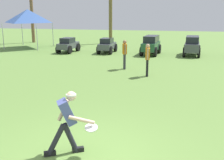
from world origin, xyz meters
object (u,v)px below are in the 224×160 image
parked_car_slot_b (107,45)px  frisbee_in_flight (91,128)px  frisbee_thrower (67,119)px  teammate_near_sideline (125,52)px  palm_tree_far_left (31,1)px  parked_car_slot_a (68,45)px  parked_car_slot_c (151,44)px  event_tent (28,16)px  parked_car_slot_d (192,45)px  teammate_midfield (147,57)px

parked_car_slot_b → frisbee_in_flight: bearing=-77.7°
frisbee_thrower → parked_car_slot_b: size_ratio=0.64×
teammate_near_sideline → palm_tree_far_left: (-11.16, 10.93, 3.06)m
parked_car_slot_a → parked_car_slot_c: bearing=2.1°
palm_tree_far_left → event_tent: (1.70, -3.84, -1.36)m
frisbee_thrower → parked_car_slot_d: bearing=77.4°
teammate_midfield → palm_tree_far_left: (-12.52, 12.39, 3.06)m
frisbee_in_flight → frisbee_thrower: bearing=-172.8°
parked_car_slot_a → parked_car_slot_b: (2.95, 0.35, 0.00)m
frisbee_thrower → parked_car_slot_a: bearing=111.2°
parked_car_slot_c → parked_car_slot_d: size_ratio=1.01×
frisbee_in_flight → event_tent: event_tent is taller
teammate_midfield → parked_car_slot_d: bearing=71.3°
frisbee_thrower → parked_car_slot_b: (-2.74, 15.01, -0.23)m
frisbee_thrower → frisbee_in_flight: 0.55m
frisbee_in_flight → parked_car_slot_b: size_ratio=0.14×
event_tent → parked_car_slot_c: bearing=-8.6°
teammate_midfield → parked_car_slot_a: (-6.64, 6.75, -0.38)m
frisbee_thrower → palm_tree_far_left: bearing=119.7°
teammate_near_sideline → parked_car_slot_b: size_ratio=0.70×
teammate_near_sideline → palm_tree_far_left: size_ratio=0.23×
teammate_midfield → parked_car_slot_d: teammate_midfield is taller
parked_car_slot_b → palm_tree_far_left: 10.85m
frisbee_in_flight → teammate_midfield: 7.86m
parked_car_slot_b → palm_tree_far_left: size_ratio=0.33×
frisbee_thrower → frisbee_in_flight: bearing=7.2°
teammate_near_sideline → parked_car_slot_c: teammate_near_sideline is taller
teammate_near_sideline → event_tent: (-9.46, 7.09, 1.70)m
teammate_near_sideline → parked_car_slot_b: bearing=112.4°
parked_car_slot_b → parked_car_slot_c: bearing=-2.2°
frisbee_thrower → event_tent: (-9.87, 16.46, 1.84)m
frisbee_in_flight → parked_car_slot_d: bearing=79.3°
parked_car_slot_a → event_tent: size_ratio=0.71×
frisbee_in_flight → parked_car_slot_c: (-0.00, 14.82, 0.09)m
parked_car_slot_a → parked_car_slot_d: 9.08m
parked_car_slot_b → palm_tree_far_left: palm_tree_far_left is taller
frisbee_thrower → palm_tree_far_left: palm_tree_far_left is taller
frisbee_in_flight → teammate_midfield: (0.43, 7.85, 0.31)m
frisbee_in_flight → parked_car_slot_c: bearing=90.0°
parked_car_slot_d → event_tent: 13.46m
teammate_near_sideline → event_tent: event_tent is taller
parked_car_slot_c → parked_car_slot_d: bearing=3.9°
parked_car_slot_b → event_tent: event_tent is taller
frisbee_thrower → parked_car_slot_a: (-5.69, 14.66, -0.23)m
parked_car_slot_b → parked_car_slot_d: size_ratio=0.90×
teammate_near_sideline → palm_tree_far_left: bearing=135.6°
event_tent → parked_car_slot_b: bearing=-11.5°
parked_car_slot_a → parked_car_slot_d: (9.07, 0.43, 0.16)m
frisbee_thrower → teammate_near_sideline: 9.38m
teammate_near_sideline → parked_car_slot_a: bearing=134.9°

